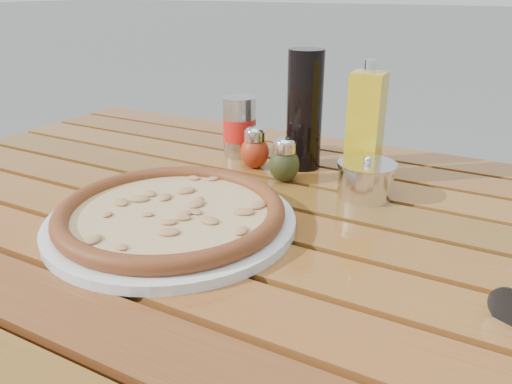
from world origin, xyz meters
The scene contains 9 objects.
table centered at (0.00, 0.00, 0.67)m, with size 1.40×0.90×0.75m.
plate centered at (-0.08, -0.09, 0.76)m, with size 0.36×0.36×0.01m, color silver.
pizza centered at (-0.08, -0.09, 0.77)m, with size 0.33×0.33×0.03m.
pepper_shaker centered at (-0.10, 0.19, 0.79)m, with size 0.06×0.06×0.08m.
oregano_shaker centered at (-0.02, 0.15, 0.79)m, with size 0.06×0.06×0.08m.
dark_bottle centered at (-0.02, 0.24, 0.86)m, with size 0.07×0.07×0.22m, color black.
soda_can centered at (-0.16, 0.24, 0.81)m, with size 0.08×0.08×0.12m.
olive_oil_cruet centered at (0.10, 0.23, 0.85)m, with size 0.06×0.06×0.21m.
parmesan_tin centered at (0.13, 0.15, 0.78)m, with size 0.12×0.12×0.07m.
Camera 1 is at (0.34, -0.60, 1.08)m, focal length 35.00 mm.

